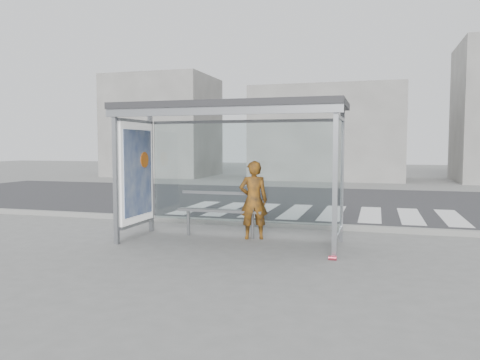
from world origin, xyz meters
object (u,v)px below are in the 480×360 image
bench (220,210)px  soda_can (333,258)px  person (253,200)px  bus_shelter (212,138)px

bench → soda_can: size_ratio=13.42×
person → bus_shelter: bearing=13.1°
bus_shelter → person: 1.46m
bus_shelter → bench: 1.51m
bench → soda_can: bench is taller
bench → soda_can: bearing=-29.4°
bench → soda_can: (2.36, -1.33, -0.50)m
bench → person: bearing=-1.5°
bus_shelter → bench: (-0.00, 0.45, -1.45)m
soda_can → bus_shelter: bearing=159.5°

